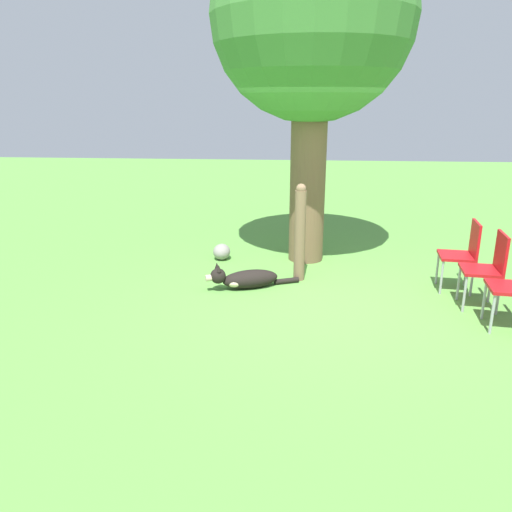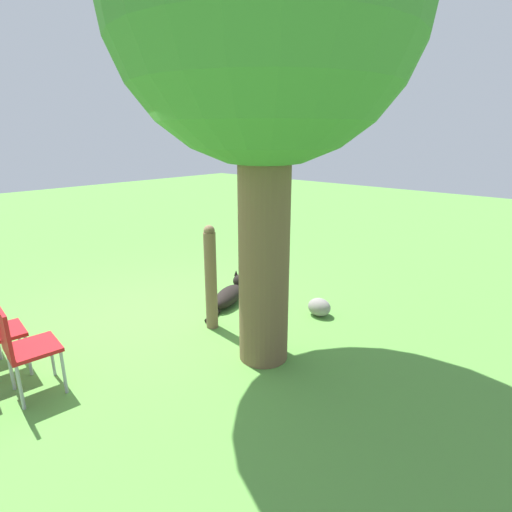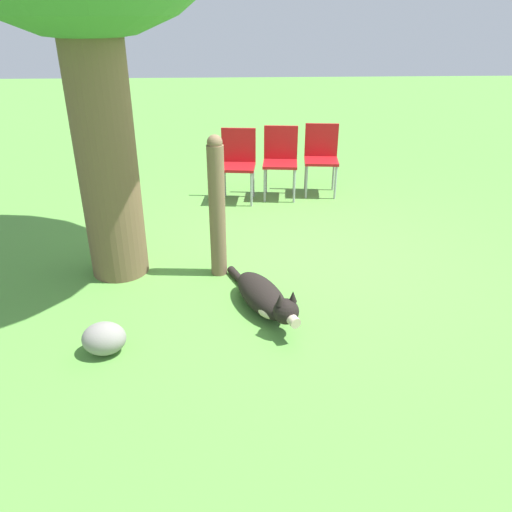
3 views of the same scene
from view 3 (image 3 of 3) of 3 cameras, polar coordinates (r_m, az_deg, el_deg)
name	(u,v)px [view 3 (image 3 of 3)]	position (r m, az deg, el deg)	size (l,w,h in m)	color
ground_plane	(273,257)	(5.07, 1.93, -0.06)	(30.00, 30.00, 0.00)	#56933D
dog	(265,298)	(4.11, 1.07, -4.81)	(1.20, 0.58, 0.37)	black
fence_post	(217,207)	(4.50, -4.47, 5.57)	(0.15, 0.15, 1.31)	brown
red_chair_0	(321,154)	(6.83, 7.46, 11.50)	(0.47, 0.49, 0.91)	#B21419
red_chair_1	(280,157)	(6.64, 2.80, 11.27)	(0.47, 0.49, 0.91)	#B21419
red_chair_2	(238,160)	(6.50, -2.08, 10.96)	(0.47, 0.49, 0.91)	#B21419
garden_rock	(104,338)	(3.81, -16.97, -9.00)	(0.26, 0.32, 0.24)	gray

